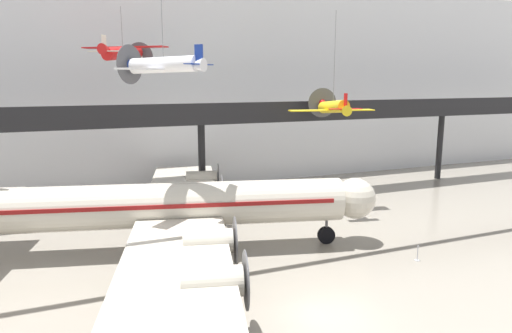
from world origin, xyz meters
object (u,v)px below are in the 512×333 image
Objects in this scene: airliner_silver_main at (166,206)px; suspended_plane_white_twin at (164,65)px; stanchion_barrier at (417,256)px; suspended_plane_red_highwing at (123,52)px; suspended_plane_yellow_lowwing at (333,107)px.

suspended_plane_white_twin reaches higher than airliner_silver_main.
airliner_silver_main is 32.93× the size of stanchion_barrier.
suspended_plane_white_twin is 21.58m from stanchion_barrier.
suspended_plane_yellow_lowwing is (17.63, -5.81, -4.77)m from suspended_plane_red_highwing.
stanchion_barrier is (-0.90, -12.94, -9.37)m from suspended_plane_yellow_lowwing.
suspended_plane_red_highwing is 1.07× the size of suspended_plane_white_twin.
suspended_plane_yellow_lowwing is 8.87× the size of stanchion_barrier.
suspended_plane_white_twin is (1.51, -10.35, -1.36)m from suspended_plane_red_highwing.
suspended_plane_yellow_lowwing reaches higher than airliner_silver_main.
suspended_plane_yellow_lowwing reaches higher than stanchion_barrier.
suspended_plane_white_twin reaches higher than stanchion_barrier.
airliner_silver_main is at bearing 98.73° from suspended_plane_white_twin.
suspended_plane_white_twin is 6.05× the size of stanchion_barrier.
suspended_plane_yellow_lowwing is 16.00m from stanchion_barrier.
suspended_plane_yellow_lowwing is at bearing 30.57° from airliner_silver_main.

